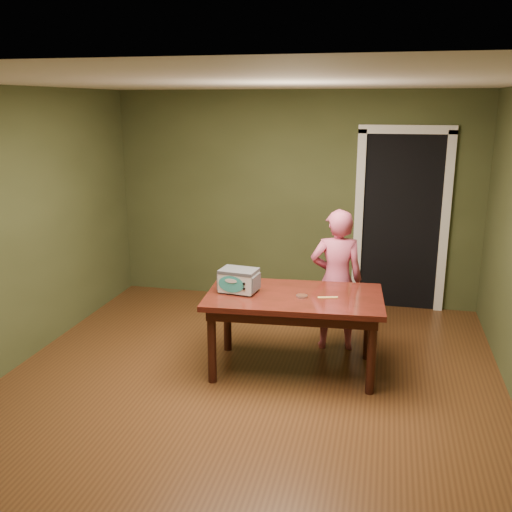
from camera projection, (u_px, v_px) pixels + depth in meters
The scene contains 8 objects.
floor at pixel (246, 390), 5.03m from camera, with size 5.00×5.00×0.00m, color #583419.
room_shell at pixel (245, 198), 4.58m from camera, with size 4.52×5.02×2.61m.
doorway at pixel (401, 218), 7.08m from camera, with size 1.10×0.66×2.25m.
dining_table at pixel (294, 305), 5.23m from camera, with size 1.66×1.02×0.75m.
toy_oven at pixel (239, 280), 5.25m from camera, with size 0.38×0.28×0.22m.
baking_pan at pixel (302, 296), 5.13m from camera, with size 0.10×0.10×0.02m.
spatula at pixel (328, 297), 5.12m from camera, with size 0.18×0.03×0.01m, color #FDDB6E.
child at pixel (336, 280), 5.72m from camera, with size 0.53×0.35×1.45m, color #C95273.
Camera 1 is at (1.11, -4.41, 2.45)m, focal length 40.00 mm.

